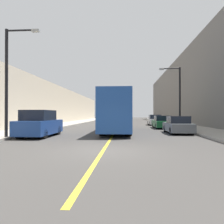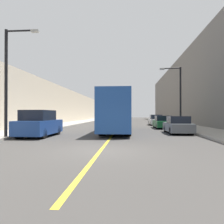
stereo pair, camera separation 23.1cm
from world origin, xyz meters
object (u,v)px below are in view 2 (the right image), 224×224
(parked_suv_left, at_px, (39,124))
(car_right_far, at_px, (156,120))
(bus, at_px, (118,112))
(car_right_near, at_px, (178,126))
(street_lamp_right, at_px, (178,93))
(car_right_mid, at_px, (163,123))
(street_lamp_left, at_px, (9,76))

(parked_suv_left, distance_m, car_right_far, 20.08)
(bus, relative_size, car_right_near, 2.67)
(street_lamp_right, bearing_deg, car_right_near, -103.18)
(parked_suv_left, xyz_separation_m, street_lamp_right, (11.77, 8.42, 3.00))
(bus, bearing_deg, car_right_far, 68.50)
(car_right_near, distance_m, car_right_far, 13.87)
(car_right_mid, bearing_deg, parked_suv_left, -136.17)
(car_right_near, bearing_deg, car_right_mid, 91.83)
(car_right_mid, height_order, street_lamp_left, street_lamp_left)
(car_right_near, height_order, car_right_far, car_right_far)
(bus, relative_size, street_lamp_right, 1.78)
(car_right_near, height_order, street_lamp_left, street_lamp_left)
(car_right_near, distance_m, street_lamp_right, 6.17)
(car_right_far, distance_m, street_lamp_left, 22.52)
(parked_suv_left, distance_m, car_right_mid, 14.37)
(car_right_near, xyz_separation_m, car_right_mid, (-0.21, 6.65, -0.00))
(car_right_mid, bearing_deg, bus, -132.25)
(car_right_mid, xyz_separation_m, car_right_far, (0.06, 7.22, 0.03))
(bus, height_order, street_lamp_left, street_lamp_left)
(car_right_far, xyz_separation_m, street_lamp_left, (-11.73, -18.91, 3.45))
(street_lamp_right, bearing_deg, street_lamp_left, -142.17)
(car_right_mid, bearing_deg, car_right_near, -88.17)
(bus, bearing_deg, car_right_near, -13.75)
(car_right_near, relative_size, street_lamp_right, 0.67)
(parked_suv_left, xyz_separation_m, car_right_near, (10.57, 3.29, -0.22))
(street_lamp_left, bearing_deg, car_right_mid, 45.05)
(car_right_near, xyz_separation_m, street_lamp_left, (-11.88, -5.04, 3.49))
(bus, distance_m, car_right_mid, 7.39)
(car_right_far, xyz_separation_m, street_lamp_right, (1.35, -8.75, 3.19))
(parked_suv_left, bearing_deg, street_lamp_right, 35.56)
(car_right_far, relative_size, street_lamp_right, 0.71)
(street_lamp_left, height_order, street_lamp_right, street_lamp_left)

